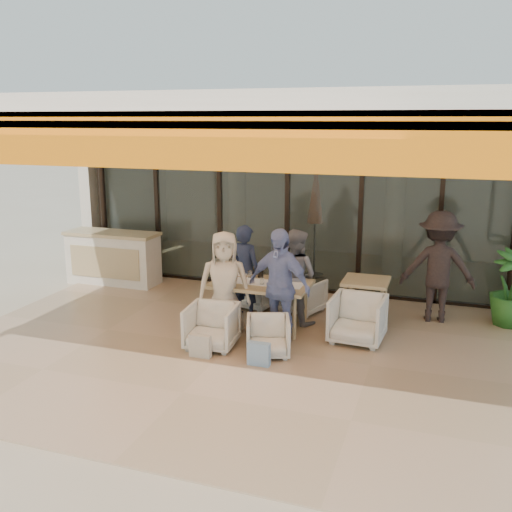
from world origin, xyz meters
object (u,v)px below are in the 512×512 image
Objects in this scene: diner_grey at (295,276)px; potted_palm at (512,289)px; diner_cream at (224,285)px; dining_table at (261,286)px; side_table at (366,286)px; chair_near_right at (268,335)px; chair_near_left at (212,325)px; diner_periwinkle at (279,287)px; diner_navy at (245,271)px; host_counter at (113,257)px; side_chair at (358,317)px; chair_far_left at (255,287)px; chair_far_right at (302,294)px; standing_woman at (438,267)px.

diner_grey is 1.24× the size of potted_palm.
diner_cream is 1.30× the size of potted_palm.
diner_grey is at bearing 46.21° from dining_table.
side_table is 0.61× the size of potted_palm.
diner_grey is at bearing 71.08° from chair_near_right.
diner_grey reaches higher than chair_near_right.
chair_near_left is 1.10m from diner_periwinkle.
diner_navy is (-0.84, 1.40, 0.47)m from chair_near_right.
host_counter is 2.48× the size of side_table.
diner_periwinkle is 1.24m from side_chair.
chair_near_left is 4.70m from potted_palm.
diner_periwinkle reaches higher than host_counter.
host_counter is 7.19m from potted_palm.
side_chair is (1.92, -0.52, -0.38)m from diner_navy.
chair_far_left is at bearing 113.70° from dining_table.
dining_table is 1.10m from chair_near_left.
side_table is at bearing 35.31° from chair_near_left.
chair_far_right is 1.08m from diner_navy.
diner_periwinkle reaches higher than dining_table.
chair_far_right is 3.28m from potted_palm.
diner_periwinkle is (3.95, -1.87, 0.32)m from host_counter.
chair_near_right is 0.74m from diner_periwinkle.
diner_grey is at bearing 161.01° from chair_far_left.
standing_woman reaches higher than diner_grey.
host_counter is 2.65× the size of chair_near_left.
potted_palm reaches higher than chair_far_right.
chair_far_left is 0.47× the size of diner_navy.
host_counter is 5.25m from side_chair.
potted_palm is at bearing 44.83° from diner_periwinkle.
diner_navy reaches higher than dining_table.
chair_near_right is at bearing -74.42° from diner_periwinkle.
chair_far_left is 0.65m from diner_navy.
potted_palm is at bearing 3.58° from diner_cream.
side_chair is (0.00, -0.75, -0.25)m from side_table.
host_counter is 2.56× the size of chair_far_left.
dining_table is at bearing 27.34° from diner_cream.
host_counter reaches higher than chair_near_right.
host_counter is 3.26m from diner_navy.
chair_near_left is at bearing 161.08° from chair_near_right.
diner_grey is at bearing 157.57° from side_chair.
chair_far_right is at bearing 65.73° from dining_table.
potted_palm is (3.24, 0.92, -0.15)m from diner_grey.
side_chair is (1.92, 0.38, -0.41)m from diner_cream.
chair_far_left is at bearing 136.54° from diner_periwinkle.
host_counter reaches higher than side_table.
side_table is at bearing 9.97° from diner_cream.
dining_table is at bearing -179.65° from side_chair.
potted_palm is (4.08, 0.92, -0.16)m from diner_navy.
potted_palm is at bearing 37.01° from side_chair.
dining_table is 1.08m from chair_far_left.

